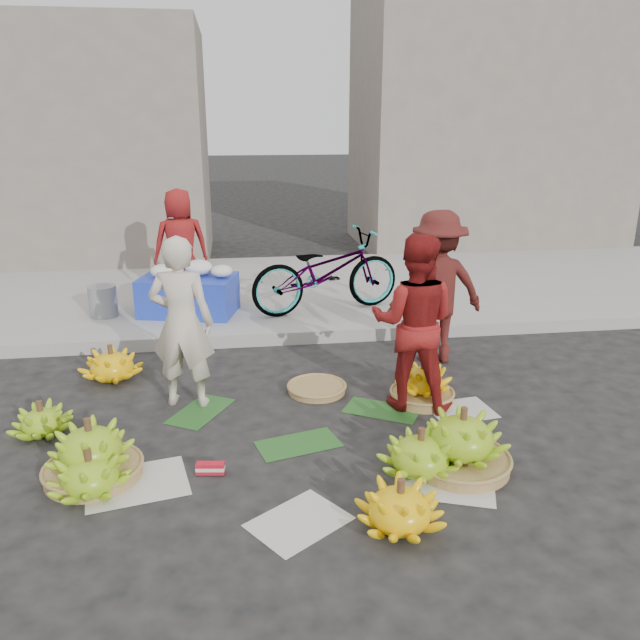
{
  "coord_description": "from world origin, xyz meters",
  "views": [
    {
      "loc": [
        -0.53,
        -4.61,
        2.49
      ],
      "look_at": [
        0.22,
        0.83,
        0.7
      ],
      "focal_mm": 35.0,
      "sensor_mm": 36.0,
      "label": 1
    }
  ],
  "objects": [
    {
      "name": "grey_bucket",
      "position": [
        -2.19,
        3.13,
        0.31
      ],
      "size": [
        0.34,
        0.34,
        0.39
      ],
      "primitive_type": "cylinder",
      "color": "gray",
      "rests_on": "sidewalk"
    },
    {
      "name": "flower_table",
      "position": [
        -1.13,
        3.1,
        0.39
      ],
      "size": [
        1.29,
        0.98,
        0.67
      ],
      "rotation": [
        0.0,
        0.0,
        -0.25
      ],
      "color": "#1B30B2",
      "rests_on": "sidewalk"
    },
    {
      "name": "banana_bunch_0",
      "position": [
        -1.62,
        -0.47,
        0.2
      ],
      "size": [
        0.77,
        0.77,
        0.47
      ],
      "rotation": [
        0.0,
        0.0,
        -0.32
      ],
      "color": "olive",
      "rests_on": "ground"
    },
    {
      "name": "ground",
      "position": [
        0.0,
        0.0,
        0.0
      ],
      "size": [
        80.0,
        80.0,
        0.0
      ],
      "primitive_type": "plane",
      "color": "black",
      "rests_on": "ground"
    },
    {
      "name": "banana_bunch_7",
      "position": [
        -1.79,
        1.35,
        0.16
      ],
      "size": [
        0.68,
        0.68,
        0.36
      ],
      "rotation": [
        0.0,
        0.0,
        -0.19
      ],
      "color": "yellow",
      "rests_on": "ground"
    },
    {
      "name": "flower_vendor",
      "position": [
        -1.25,
        3.83,
        0.86
      ],
      "size": [
        0.81,
        0.62,
        1.49
      ],
      "primitive_type": "imported",
      "rotation": [
        0.0,
        0.0,
        3.36
      ],
      "color": "maroon",
      "rests_on": "sidewalk"
    },
    {
      "name": "banana_bunch_2",
      "position": [
        0.43,
        -1.35,
        0.15
      ],
      "size": [
        0.72,
        0.72,
        0.35
      ],
      "rotation": [
        0.0,
        0.0,
        0.36
      ],
      "color": "yellow",
      "rests_on": "ground"
    },
    {
      "name": "building_right",
      "position": [
        4.5,
        7.7,
        2.5
      ],
      "size": [
        5.0,
        3.0,
        5.0
      ],
      "primitive_type": "cube",
      "color": "gray",
      "rests_on": "sidewalk"
    },
    {
      "name": "curb",
      "position": [
        0.0,
        2.2,
        0.07
      ],
      "size": [
        40.0,
        0.25,
        0.15
      ],
      "primitive_type": "cube",
      "color": "gray",
      "rests_on": "ground"
    },
    {
      "name": "basket_spare",
      "position": [
        0.18,
        0.78,
        0.03
      ],
      "size": [
        0.63,
        0.63,
        0.06
      ],
      "primitive_type": "cylinder",
      "rotation": [
        0.0,
        0.0,
        -0.19
      ],
      "color": "olive",
      "rests_on": "ground"
    },
    {
      "name": "bicycle",
      "position": [
        0.59,
        2.97,
        0.64
      ],
      "size": [
        1.14,
        2.07,
        1.03
      ],
      "primitive_type": "imported",
      "rotation": [
        0.0,
        0.0,
        1.82
      ],
      "color": "gray",
      "rests_on": "sidewalk"
    },
    {
      "name": "building_left",
      "position": [
        -4.0,
        7.2,
        2.0
      ],
      "size": [
        6.0,
        3.0,
        4.0
      ],
      "primitive_type": "cube",
      "color": "gray",
      "rests_on": "sidewalk"
    },
    {
      "name": "newspaper_scatter",
      "position": [
        0.0,
        -0.8,
        0.0
      ],
      "size": [
        3.2,
        1.8,
        0.0
      ],
      "primitive_type": null,
      "color": "beige",
      "rests_on": "ground"
    },
    {
      "name": "vendor_cream",
      "position": [
        -1.03,
        0.7,
        0.77
      ],
      "size": [
        0.63,
        0.48,
        1.55
      ],
      "primitive_type": "imported",
      "rotation": [
        0.0,
        0.0,
        2.94
      ],
      "color": "beige",
      "rests_on": "ground"
    },
    {
      "name": "banana_bunch_4",
      "position": [
        1.06,
        -0.7,
        0.21
      ],
      "size": [
        0.8,
        0.8,
        0.49
      ],
      "rotation": [
        0.0,
        0.0,
        0.28
      ],
      "color": "olive",
      "rests_on": "ground"
    },
    {
      "name": "banana_bunch_5",
      "position": [
        1.11,
        0.45,
        0.17
      ],
      "size": [
        0.57,
        0.57,
        0.4
      ],
      "rotation": [
        0.0,
        0.0,
        0.02
      ],
      "color": "olive",
      "rests_on": "ground"
    },
    {
      "name": "banana_bunch_6",
      "position": [
        -2.17,
        0.26,
        0.13
      ],
      "size": [
        0.53,
        0.53,
        0.3
      ],
      "rotation": [
        0.0,
        0.0,
        0.19
      ],
      "color": "#6FA717",
      "rests_on": "ground"
    },
    {
      "name": "banana_bunch_3",
      "position": [
        0.74,
        -0.75,
        0.16
      ],
      "size": [
        0.61,
        0.61,
        0.37
      ],
      "rotation": [
        0.0,
        0.0,
        -0.04
      ],
      "color": "#6FA717",
      "rests_on": "ground"
    },
    {
      "name": "vendor_red",
      "position": [
        0.98,
        0.39,
        0.79
      ],
      "size": [
        0.92,
        0.82,
        1.57
      ],
      "primitive_type": "imported",
      "rotation": [
        0.0,
        0.0,
        2.79
      ],
      "color": "maroon",
      "rests_on": "ground"
    },
    {
      "name": "man_striped",
      "position": [
        1.52,
        1.41,
        0.8
      ],
      "size": [
        1.1,
        0.7,
        1.61
      ],
      "primitive_type": "imported",
      "rotation": [
        0.0,
        0.0,
        3.24
      ],
      "color": "maroon",
      "rests_on": "ground"
    },
    {
      "name": "banana_bunch_1",
      "position": [
        -1.59,
        -0.67,
        0.15
      ],
      "size": [
        0.67,
        0.67,
        0.34
      ],
      "rotation": [
        0.0,
        0.0,
        -0.28
      ],
      "color": "#6FA717",
      "rests_on": "ground"
    },
    {
      "name": "incense_stack",
      "position": [
        -0.78,
        -0.55,
        0.05
      ],
      "size": [
        0.21,
        0.09,
        0.08
      ],
      "primitive_type": "cube",
      "rotation": [
        0.0,
        0.0,
        -0.13
      ],
      "color": "red",
      "rests_on": "ground"
    },
    {
      "name": "banana_leaves",
      "position": [
        -0.1,
        0.2,
        0.0
      ],
      "size": [
        2.0,
        1.0,
        0.0
      ],
      "primitive_type": null,
      "color": "#1C4F1A",
      "rests_on": "ground"
    },
    {
      "name": "sidewalk",
      "position": [
        0.0,
        4.3,
        0.06
      ],
      "size": [
        40.0,
        4.0,
        0.12
      ],
      "primitive_type": "cube",
      "color": "gray",
      "rests_on": "ground"
    }
  ]
}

